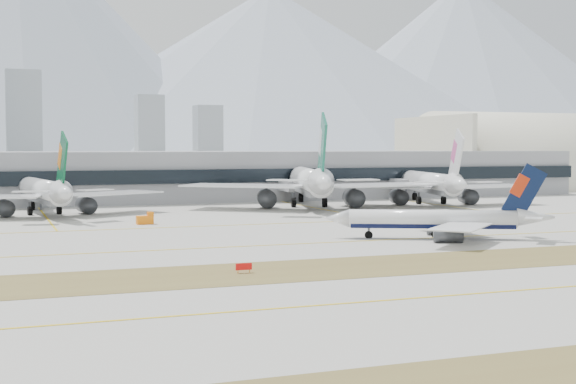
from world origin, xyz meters
name	(u,v)px	position (x,y,z in m)	size (l,w,h in m)	color
ground	(281,241)	(0.00, 0.00, 0.00)	(3000.00, 3000.00, 0.00)	#A4A39A
apron_markings	(444,294)	(0.00, -53.95, 0.02)	(360.00, 122.22, 0.06)	brown
taxiing_airliner	(441,220)	(28.03, -6.81, 3.33)	(38.55, 32.79, 13.81)	white
widebody_eva	(45,193)	(-35.34, 70.06, 5.38)	(56.38, 55.58, 20.25)	white
widebody_cathay	(310,183)	(33.60, 69.91, 6.67)	(68.06, 67.97, 25.10)	white
widebody_china_air	(432,184)	(70.88, 68.56, 5.71)	(58.53, 58.34, 21.47)	white
terminal	(155,176)	(0.00, 114.84, 7.50)	(280.00, 43.10, 15.00)	gray
hangar	(529,187)	(154.56, 135.00, 0.14)	(91.00, 60.00, 60.00)	beige
hold_sign_left	(244,267)	(-16.76, -32.00, 0.88)	(2.20, 0.15, 1.35)	red
gse_b	(146,219)	(-16.75, 38.78, 1.05)	(3.55, 2.00, 2.60)	orange
mountain_ridge	(36,55)	(33.00, 1404.14, 181.85)	(2830.00, 1120.00, 470.00)	#9EA8B7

